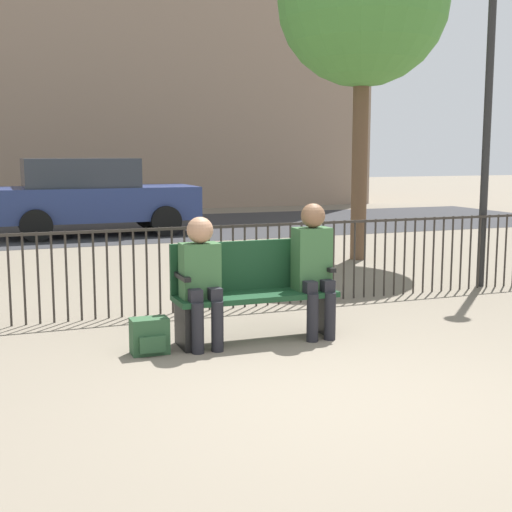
# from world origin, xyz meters

# --- Properties ---
(ground_plane) EXTENTS (80.00, 80.00, 0.00)m
(ground_plane) POSITION_xyz_m (0.00, 0.00, 0.00)
(ground_plane) COLOR #706656
(park_bench) EXTENTS (1.53, 0.45, 0.92)m
(park_bench) POSITION_xyz_m (0.00, 1.75, 0.49)
(park_bench) COLOR #14381E
(park_bench) RESTS_ON ground
(seated_person_0) EXTENTS (0.34, 0.39, 1.18)m
(seated_person_0) POSITION_xyz_m (-0.54, 1.62, 0.68)
(seated_person_0) COLOR black
(seated_person_0) RESTS_ON ground
(seated_person_1) EXTENTS (0.34, 0.39, 1.27)m
(seated_person_1) POSITION_xyz_m (0.57, 1.63, 0.72)
(seated_person_1) COLOR black
(seated_person_1) RESTS_ON ground
(backpack) EXTENTS (0.32, 0.23, 0.32)m
(backpack) POSITION_xyz_m (-1.03, 1.59, 0.16)
(backpack) COLOR #284C2D
(backpack) RESTS_ON ground
(fence_railing) EXTENTS (9.01, 0.03, 0.95)m
(fence_railing) POSITION_xyz_m (-0.02, 3.07, 0.56)
(fence_railing) COLOR #2D2823
(fence_railing) RESTS_ON ground
(tree_0) EXTENTS (2.71, 2.71, 5.48)m
(tree_0) POSITION_xyz_m (3.40, 5.86, 4.10)
(tree_0) COLOR brown
(tree_0) RESTS_ON ground
(lamp_post) EXTENTS (0.28, 0.28, 3.90)m
(lamp_post) POSITION_xyz_m (3.74, 3.18, 2.56)
(lamp_post) COLOR black
(lamp_post) RESTS_ON ground
(street_surface) EXTENTS (24.00, 6.00, 0.01)m
(street_surface) POSITION_xyz_m (0.00, 12.00, 0.00)
(street_surface) COLOR #2B2B2D
(street_surface) RESTS_ON ground
(parked_car_0) EXTENTS (4.20, 1.94, 1.62)m
(parked_car_0) POSITION_xyz_m (-0.17, 10.98, 0.84)
(parked_car_0) COLOR navy
(parked_car_0) RESTS_ON ground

